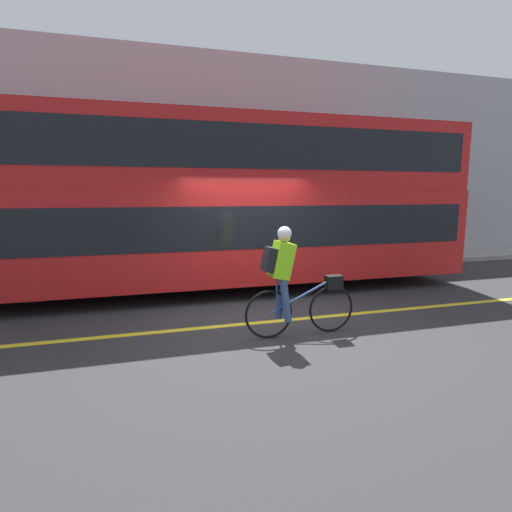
% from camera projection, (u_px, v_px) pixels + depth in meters
% --- Properties ---
extents(ground_plane, '(80.00, 80.00, 0.00)m').
position_uv_depth(ground_plane, '(266.00, 322.00, 6.85)').
color(ground_plane, '#2D2D30').
extents(road_center_line, '(50.00, 0.14, 0.01)m').
position_uv_depth(road_center_line, '(266.00, 322.00, 6.84)').
color(road_center_line, yellow).
rests_on(road_center_line, ground_plane).
extents(sidewalk_curb, '(60.00, 1.67, 0.14)m').
position_uv_depth(sidewalk_curb, '(215.00, 268.00, 11.42)').
color(sidewalk_curb, gray).
rests_on(sidewalk_curb, ground_plane).
extents(building_facade, '(60.00, 0.30, 6.23)m').
position_uv_depth(building_facade, '(208.00, 162.00, 11.87)').
color(building_facade, '#9E9EA3').
rests_on(building_facade, ground_plane).
extents(bus, '(11.58, 2.53, 3.76)m').
position_uv_depth(bus, '(209.00, 197.00, 8.78)').
color(bus, black).
rests_on(bus, ground_plane).
extents(cyclist_on_bike, '(1.79, 0.32, 1.70)m').
position_uv_depth(cyclist_on_bike, '(290.00, 279.00, 6.04)').
color(cyclist_on_bike, black).
rests_on(cyclist_on_bike, ground_plane).
extents(trash_bin, '(0.45, 0.45, 1.03)m').
position_uv_depth(trash_bin, '(405.00, 241.00, 12.96)').
color(trash_bin, '#262628').
rests_on(trash_bin, sidewalk_curb).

